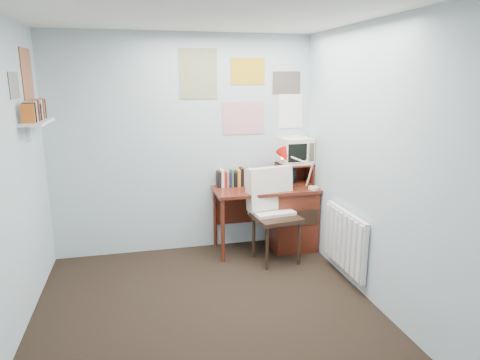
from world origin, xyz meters
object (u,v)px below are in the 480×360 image
Objects in this scene: desk_chair at (276,218)px; crt_tv at (296,149)px; tv_riser at (294,174)px; desk_lamp at (314,171)px; radiator at (345,240)px; desk at (287,215)px; wall_shelf at (37,122)px.

crt_tv is (0.39, 0.48, 0.67)m from desk_chair.
desk_chair is at bearing -128.74° from tv_riser.
desk_lamp is at bearing -67.36° from tv_riser.
desk_chair is 2.41× the size of desk_lamp.
tv_riser reaches higher than radiator.
desk_lamp is (0.49, 0.16, 0.46)m from desk_chair.
desk is 1.94× the size of wall_shelf.
wall_shelf is (-2.86, 0.55, 1.20)m from radiator.
desk_lamp is at bearing 3.87° from wall_shelf.
desk_lamp is 0.39m from crt_tv.
desk_chair is 0.91m from crt_tv.
desk_lamp is 0.68× the size of wall_shelf.
desk_lamp is 0.52× the size of radiator.
tv_riser is (-0.12, 0.30, -0.08)m from desk_lamp.
desk is at bearing 107.24° from radiator.
desk_chair is 0.70m from desk_lamp.
tv_riser is at bearing 43.38° from desk_chair.
tv_riser is 0.29m from crt_tv.
desk is at bearing 160.73° from desk_lamp.
desk is at bearing 8.40° from wall_shelf.
desk_lamp is 2.90m from wall_shelf.
desk_lamp reaches higher than desk.
desk is 1.50× the size of radiator.
wall_shelf reaches higher than tv_riser.
tv_riser is at bearing 99.28° from radiator.
wall_shelf is (-2.69, -0.49, 0.74)m from tv_riser.
crt_tv reaches higher than desk_chair.
desk_chair reaches higher than tv_riser.
desk_chair is (-0.25, -0.35, 0.10)m from desk.
crt_tv is at bearing 43.18° from desk_chair.
radiator is (0.05, -0.74, -0.55)m from desk_lamp.
radiator is 1.29× the size of wall_shelf.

